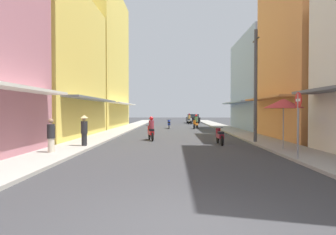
{
  "coord_description": "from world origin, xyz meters",
  "views": [
    {
      "loc": [
        -0.19,
        -4.93,
        1.94
      ],
      "look_at": [
        -0.74,
        21.72,
        1.35
      ],
      "focal_mm": 31.68,
      "sensor_mm": 36.0,
      "label": 1
    }
  ],
  "objects_px": {
    "motorbike_silver": "(190,119)",
    "pedestrian_crossing": "(51,137)",
    "pedestrian_midway": "(84,129)",
    "utility_pole": "(256,86)",
    "motorbike_blue": "(169,124)",
    "motorbike_maroon": "(220,136)",
    "motorbike_orange": "(196,122)",
    "parked_car": "(193,118)",
    "street_sign_no_entry": "(298,117)",
    "vendor_umbrella": "(283,104)",
    "motorbike_red": "(151,130)"
  },
  "relations": [
    {
      "from": "motorbike_silver",
      "to": "pedestrian_crossing",
      "type": "xyz_separation_m",
      "value": [
        -7.71,
        -30.77,
        0.1
      ]
    },
    {
      "from": "pedestrian_midway",
      "to": "utility_pole",
      "type": "relative_size",
      "value": 0.26
    },
    {
      "from": "motorbike_blue",
      "to": "utility_pole",
      "type": "bearing_deg",
      "value": -70.33
    },
    {
      "from": "pedestrian_midway",
      "to": "motorbike_maroon",
      "type": "bearing_deg",
      "value": 13.96
    },
    {
      "from": "motorbike_silver",
      "to": "motorbike_orange",
      "type": "height_order",
      "value": "same"
    },
    {
      "from": "parked_car",
      "to": "street_sign_no_entry",
      "type": "relative_size",
      "value": 1.59
    },
    {
      "from": "motorbike_maroon",
      "to": "motorbike_orange",
      "type": "height_order",
      "value": "motorbike_orange"
    },
    {
      "from": "pedestrian_crossing",
      "to": "pedestrian_midway",
      "type": "bearing_deg",
      "value": 74.07
    },
    {
      "from": "vendor_umbrella",
      "to": "utility_pole",
      "type": "distance_m",
      "value": 3.52
    },
    {
      "from": "utility_pole",
      "to": "street_sign_no_entry",
      "type": "bearing_deg",
      "value": -90.91
    },
    {
      "from": "motorbike_red",
      "to": "vendor_umbrella",
      "type": "relative_size",
      "value": 0.7
    },
    {
      "from": "vendor_umbrella",
      "to": "pedestrian_crossing",
      "type": "bearing_deg",
      "value": -172.4
    },
    {
      "from": "motorbike_red",
      "to": "vendor_umbrella",
      "type": "bearing_deg",
      "value": -37.44
    },
    {
      "from": "parked_car",
      "to": "vendor_umbrella",
      "type": "xyz_separation_m",
      "value": [
        2.23,
        -33.13,
        1.56
      ]
    },
    {
      "from": "motorbike_orange",
      "to": "pedestrian_midway",
      "type": "height_order",
      "value": "pedestrian_midway"
    },
    {
      "from": "utility_pole",
      "to": "vendor_umbrella",
      "type": "bearing_deg",
      "value": -82.51
    },
    {
      "from": "motorbike_maroon",
      "to": "pedestrian_midway",
      "type": "height_order",
      "value": "pedestrian_midway"
    },
    {
      "from": "motorbike_orange",
      "to": "parked_car",
      "type": "distance_m",
      "value": 15.13
    },
    {
      "from": "motorbike_silver",
      "to": "pedestrian_crossing",
      "type": "distance_m",
      "value": 31.73
    },
    {
      "from": "street_sign_no_entry",
      "to": "motorbike_orange",
      "type": "bearing_deg",
      "value": 96.36
    },
    {
      "from": "motorbike_orange",
      "to": "vendor_umbrella",
      "type": "xyz_separation_m",
      "value": [
        2.87,
        -18.01,
        1.59
      ]
    },
    {
      "from": "street_sign_no_entry",
      "to": "utility_pole",
      "type": "bearing_deg",
      "value": 89.09
    },
    {
      "from": "utility_pole",
      "to": "motorbike_silver",
      "type": "bearing_deg",
      "value": 95.5
    },
    {
      "from": "motorbike_blue",
      "to": "street_sign_no_entry",
      "type": "height_order",
      "value": "street_sign_no_entry"
    },
    {
      "from": "pedestrian_crossing",
      "to": "vendor_umbrella",
      "type": "xyz_separation_m",
      "value": [
        10.65,
        1.42,
        1.49
      ]
    },
    {
      "from": "motorbike_orange",
      "to": "vendor_umbrella",
      "type": "height_order",
      "value": "vendor_umbrella"
    },
    {
      "from": "motorbike_maroon",
      "to": "vendor_umbrella",
      "type": "bearing_deg",
      "value": -48.04
    },
    {
      "from": "parked_car",
      "to": "street_sign_no_entry",
      "type": "bearing_deg",
      "value": -87.3
    },
    {
      "from": "motorbike_maroon",
      "to": "vendor_umbrella",
      "type": "distance_m",
      "value": 4.28
    },
    {
      "from": "vendor_umbrella",
      "to": "pedestrian_midway",
      "type": "bearing_deg",
      "value": 173.9
    },
    {
      "from": "motorbike_red",
      "to": "vendor_umbrella",
      "type": "distance_m",
      "value": 8.68
    },
    {
      "from": "motorbike_maroon",
      "to": "parked_car",
      "type": "xyz_separation_m",
      "value": [
        0.36,
        30.24,
        0.24
      ]
    },
    {
      "from": "motorbike_blue",
      "to": "parked_car",
      "type": "bearing_deg",
      "value": 76.42
    },
    {
      "from": "motorbike_red",
      "to": "pedestrian_midway",
      "type": "bearing_deg",
      "value": -127.57
    },
    {
      "from": "pedestrian_midway",
      "to": "pedestrian_crossing",
      "type": "bearing_deg",
      "value": -105.93
    },
    {
      "from": "pedestrian_crossing",
      "to": "street_sign_no_entry",
      "type": "xyz_separation_m",
      "value": [
        10.12,
        -1.55,
        0.91
      ]
    },
    {
      "from": "motorbike_blue",
      "to": "vendor_umbrella",
      "type": "relative_size",
      "value": 0.72
    },
    {
      "from": "motorbike_silver",
      "to": "pedestrian_midway",
      "type": "distance_m",
      "value": 29.14
    },
    {
      "from": "utility_pole",
      "to": "street_sign_no_entry",
      "type": "xyz_separation_m",
      "value": [
        -0.1,
        -6.27,
        -1.72
      ]
    },
    {
      "from": "motorbike_maroon",
      "to": "utility_pole",
      "type": "bearing_deg",
      "value": 10.67
    },
    {
      "from": "motorbike_red",
      "to": "motorbike_blue",
      "type": "relative_size",
      "value": 0.98
    },
    {
      "from": "pedestrian_crossing",
      "to": "street_sign_no_entry",
      "type": "distance_m",
      "value": 10.28
    },
    {
      "from": "motorbike_orange",
      "to": "pedestrian_midway",
      "type": "distance_m",
      "value": 18.37
    },
    {
      "from": "motorbike_red",
      "to": "motorbike_maroon",
      "type": "xyz_separation_m",
      "value": [
        4.17,
        -2.3,
        -0.2
      ]
    },
    {
      "from": "utility_pole",
      "to": "motorbike_red",
      "type": "bearing_deg",
      "value": 163.41
    },
    {
      "from": "motorbike_red",
      "to": "motorbike_orange",
      "type": "relative_size",
      "value": 1.02
    },
    {
      "from": "pedestrian_midway",
      "to": "motorbike_red",
      "type": "bearing_deg",
      "value": 52.43
    },
    {
      "from": "motorbike_orange",
      "to": "utility_pole",
      "type": "xyz_separation_m",
      "value": [
        2.44,
        -14.72,
        2.73
      ]
    },
    {
      "from": "motorbike_red",
      "to": "motorbike_maroon",
      "type": "distance_m",
      "value": 4.77
    },
    {
      "from": "motorbike_red",
      "to": "parked_car",
      "type": "bearing_deg",
      "value": 80.77
    }
  ]
}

